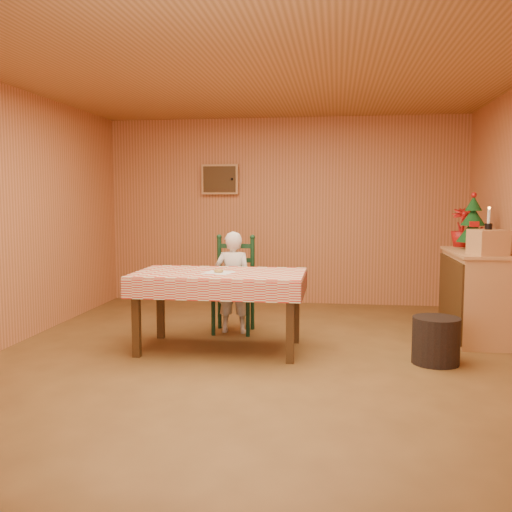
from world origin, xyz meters
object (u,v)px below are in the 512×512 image
(ladder_chair, at_px, (234,287))
(shelf_unit, at_px, (475,295))
(dining_table, at_px, (220,280))
(seated_child, at_px, (233,282))
(storage_bin, at_px, (436,340))
(christmas_tree, at_px, (473,223))
(crate, at_px, (488,242))

(ladder_chair, xyz_separation_m, shelf_unit, (2.59, 0.06, -0.04))
(dining_table, distance_m, ladder_chair, 0.81)
(seated_child, bearing_deg, storage_bin, 155.42)
(shelf_unit, distance_m, storage_bin, 1.21)
(storage_bin, bearing_deg, shelf_unit, 61.45)
(ladder_chair, distance_m, shelf_unit, 2.59)
(ladder_chair, distance_m, storage_bin, 2.27)
(seated_child, relative_size, storage_bin, 2.67)
(dining_table, xyz_separation_m, ladder_chair, (-0.00, 0.79, -0.18))
(ladder_chair, height_order, christmas_tree, christmas_tree)
(ladder_chair, xyz_separation_m, crate, (2.60, -0.34, 0.55))
(shelf_unit, bearing_deg, seated_child, -177.49)
(ladder_chair, bearing_deg, christmas_tree, 6.73)
(ladder_chair, bearing_deg, dining_table, -90.00)
(ladder_chair, distance_m, crate, 2.68)
(crate, distance_m, storage_bin, 1.20)
(dining_table, height_order, seated_child, seated_child)
(ladder_chair, relative_size, christmas_tree, 1.74)
(crate, bearing_deg, shelf_unit, 91.23)
(ladder_chair, distance_m, seated_child, 0.08)
(ladder_chair, height_order, crate, crate)
(ladder_chair, distance_m, christmas_tree, 2.71)
(storage_bin, bearing_deg, christmas_tree, 66.00)
(dining_table, xyz_separation_m, seated_child, (0.00, 0.73, -0.13))
(ladder_chair, xyz_separation_m, christmas_tree, (2.60, 0.31, 0.71))
(shelf_unit, relative_size, storage_bin, 2.94)
(ladder_chair, height_order, seated_child, seated_child)
(seated_child, bearing_deg, shelf_unit, -177.49)
(christmas_tree, bearing_deg, shelf_unit, -91.98)
(crate, xyz_separation_m, storage_bin, (-0.57, -0.64, -0.84))
(seated_child, distance_m, storage_bin, 2.25)
(ladder_chair, bearing_deg, seated_child, -90.00)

